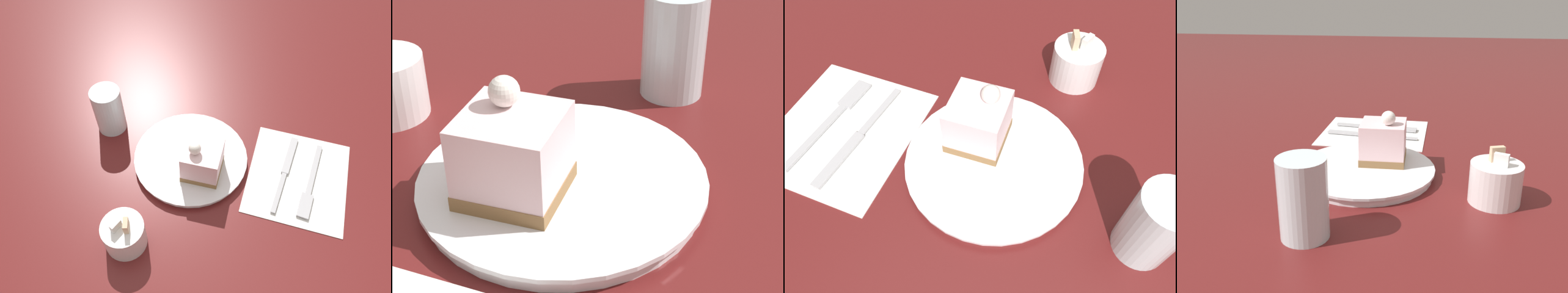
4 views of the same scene
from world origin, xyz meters
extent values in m
plane|color=#5B1919|center=(0.00, 0.00, 0.00)|extent=(4.00, 4.00, 0.00)
cylinder|color=white|center=(-0.04, 0.00, 0.01)|extent=(0.22, 0.22, 0.02)
cylinder|color=white|center=(-0.04, 0.00, 0.01)|extent=(0.23, 0.23, 0.00)
cube|color=olive|center=(-0.07, 0.03, 0.02)|extent=(0.07, 0.07, 0.01)
cube|color=silver|center=(-0.07, 0.03, 0.05)|extent=(0.07, 0.07, 0.05)
sphere|color=white|center=(-0.05, 0.04, 0.09)|extent=(0.02, 0.02, 0.02)
cube|color=white|center=(-0.25, -0.01, 0.00)|extent=(0.20, 0.22, 0.00)
cube|color=#B2B2B7|center=(-0.28, -0.04, 0.01)|extent=(0.03, 0.12, 0.00)
cube|color=#B2B2B7|center=(-0.27, 0.05, 0.01)|extent=(0.03, 0.05, 0.00)
cube|color=#B2B2B7|center=(-0.23, -0.06, 0.01)|extent=(0.03, 0.09, 0.00)
cube|color=#B2B2B7|center=(-0.22, 0.03, 0.01)|extent=(0.02, 0.09, 0.00)
cylinder|color=white|center=(0.03, 0.20, 0.03)|extent=(0.07, 0.07, 0.06)
cube|color=#D8B28C|center=(0.02, 0.20, 0.07)|extent=(0.01, 0.02, 0.02)
cube|color=white|center=(0.04, 0.20, 0.07)|extent=(0.02, 0.02, 0.02)
cylinder|color=silver|center=(0.15, -0.05, 0.05)|extent=(0.06, 0.06, 0.10)
camera|label=1|loc=(-0.15, 0.42, 0.64)|focal=35.00mm
camera|label=2|loc=(-0.42, -0.14, 0.31)|focal=60.00mm
camera|label=3|loc=(0.03, -0.26, 0.42)|focal=35.00mm
camera|label=4|loc=(0.60, 0.09, 0.29)|focal=40.00mm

